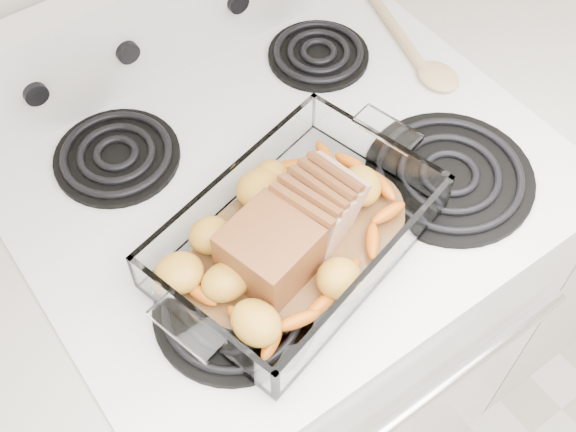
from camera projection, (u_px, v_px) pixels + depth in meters
electric_range at (283, 310)px, 1.45m from camera, size 0.78×0.70×1.12m
counter_right at (515, 165)px, 1.68m from camera, size 0.58×0.68×0.93m
baking_dish at (297, 238)px, 0.97m from camera, size 0.37×0.24×0.07m
pork_roast at (284, 234)px, 0.94m from camera, size 0.22×0.10×0.08m
roast_vegetables at (278, 217)px, 0.98m from camera, size 0.36×0.20×0.04m
wooden_spoon at (419, 55)px, 1.20m from camera, size 0.09×0.28×0.02m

